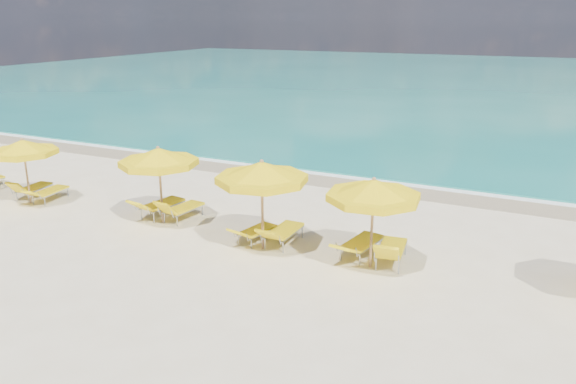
% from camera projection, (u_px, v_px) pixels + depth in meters
% --- Properties ---
extents(ground_plane, '(120.00, 120.00, 0.00)m').
position_uv_depth(ground_plane, '(266.00, 245.00, 16.26)').
color(ground_plane, beige).
extents(ocean, '(120.00, 80.00, 0.30)m').
position_uv_depth(ocean, '(484.00, 81.00, 57.54)').
color(ocean, '#136E64').
rests_on(ocean, ground).
extents(wet_sand_band, '(120.00, 2.60, 0.01)m').
position_uv_depth(wet_sand_band, '(351.00, 181.00, 22.62)').
color(wet_sand_band, tan).
rests_on(wet_sand_band, ground).
extents(foam_line, '(120.00, 1.20, 0.03)m').
position_uv_depth(foam_line, '(358.00, 176.00, 23.31)').
color(foam_line, white).
rests_on(foam_line, ground).
extents(whitecap_near, '(14.00, 0.36, 0.05)m').
position_uv_depth(whitecap_near, '(310.00, 128.00, 33.36)').
color(whitecap_near, white).
rests_on(whitecap_near, ground).
extents(whitecap_far, '(18.00, 0.30, 0.05)m').
position_uv_depth(whitecap_far, '(571.00, 127.00, 33.59)').
color(whitecap_far, white).
rests_on(whitecap_far, ground).
extents(umbrella_2, '(2.53, 2.53, 2.35)m').
position_uv_depth(umbrella_2, '(23.00, 148.00, 19.36)').
color(umbrella_2, tan).
rests_on(umbrella_2, ground).
extents(umbrella_3, '(2.79, 2.79, 2.52)m').
position_uv_depth(umbrella_3, '(159.00, 158.00, 17.42)').
color(umbrella_3, tan).
rests_on(umbrella_3, ground).
extents(umbrella_4, '(3.05, 3.05, 2.63)m').
position_uv_depth(umbrella_4, '(262.00, 173.00, 15.36)').
color(umbrella_4, tan).
rests_on(umbrella_4, ground).
extents(umbrella_5, '(3.04, 3.04, 2.48)m').
position_uv_depth(umbrella_5, '(374.00, 191.00, 14.22)').
color(umbrella_5, tan).
rests_on(umbrella_5, ground).
extents(lounger_2_left, '(0.80, 1.75, 0.84)m').
position_uv_depth(lounger_2_left, '(33.00, 192.00, 20.54)').
color(lounger_2_left, '#A5A8AD').
rests_on(lounger_2_left, ground).
extents(lounger_2_right, '(0.73, 1.83, 0.70)m').
position_uv_depth(lounger_2_right, '(50.00, 195.00, 20.13)').
color(lounger_2_right, '#A5A8AD').
rests_on(lounger_2_right, ground).
extents(lounger_3_left, '(0.95, 2.08, 0.85)m').
position_uv_depth(lounger_3_left, '(161.00, 209.00, 18.58)').
color(lounger_3_left, '#A5A8AD').
rests_on(lounger_3_left, ground).
extents(lounger_3_right, '(0.82, 1.85, 0.89)m').
position_uv_depth(lounger_3_right, '(183.00, 213.00, 18.28)').
color(lounger_3_right, '#A5A8AD').
rests_on(lounger_3_right, ground).
extents(lounger_4_left, '(0.86, 1.75, 0.67)m').
position_uv_depth(lounger_4_left, '(256.00, 235.00, 16.49)').
color(lounger_4_left, '#A5A8AD').
rests_on(lounger_4_left, ground).
extents(lounger_4_right, '(0.68, 1.96, 0.84)m').
position_uv_depth(lounger_4_right, '(283.00, 236.00, 16.29)').
color(lounger_4_right, '#A5A8AD').
rests_on(lounger_4_right, ground).
extents(lounger_5_left, '(0.97, 2.08, 0.72)m').
position_uv_depth(lounger_5_left, '(361.00, 248.00, 15.45)').
color(lounger_5_left, '#A5A8AD').
rests_on(lounger_5_left, ground).
extents(lounger_5_right, '(0.88, 1.98, 0.94)m').
position_uv_depth(lounger_5_right, '(391.00, 255.00, 15.01)').
color(lounger_5_right, '#A5A8AD').
rests_on(lounger_5_right, ground).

